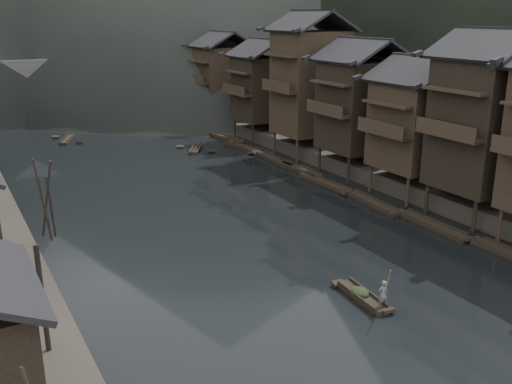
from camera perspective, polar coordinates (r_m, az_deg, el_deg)
water at (r=34.10m, az=9.66°, el=-10.28°), size 300.00×300.00×0.00m
right_bank at (r=84.70m, az=11.37°, el=7.08°), size 40.00×200.00×1.80m
stilt_houses at (r=56.33m, az=11.87°, el=10.04°), size 9.00×67.60×16.24m
moored_sampans at (r=56.39m, az=6.15°, el=1.40°), size 3.02×63.25×0.47m
midriver_boats at (r=77.26m, az=-14.29°, el=5.36°), size 15.46×25.88×0.44m
stone_bridge at (r=97.70m, az=-17.95°, el=10.43°), size 40.00×6.00×9.00m
hero_sampan at (r=33.77m, az=10.53°, el=-10.23°), size 1.29×4.54×0.43m
cargo_heap at (r=33.66m, az=10.33°, el=-9.31°), size 0.99×1.29×0.59m
boatman at (r=32.34m, az=12.60°, el=-9.59°), size 0.66×0.49×1.65m
bamboo_pole at (r=31.42m, az=13.18°, el=-5.42°), size 1.43×1.96×3.36m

